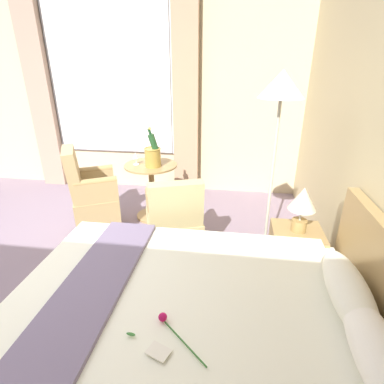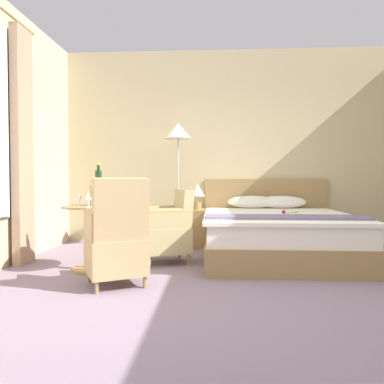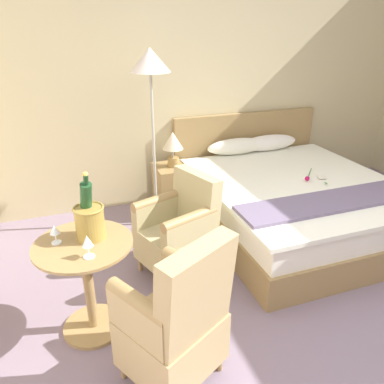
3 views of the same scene
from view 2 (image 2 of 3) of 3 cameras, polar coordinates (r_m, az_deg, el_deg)
ground_plane at (r=3.41m, az=8.94°, el=-15.35°), size 7.05×7.05×0.00m
wall_headboard_side at (r=6.11m, az=6.43°, el=6.83°), size 5.55×0.12×3.08m
bed at (r=5.03m, az=12.65°, el=-6.13°), size 1.90×2.24×1.02m
nightstand at (r=5.71m, az=0.81°, el=-5.47°), size 0.43×0.42×0.56m
bedside_lamp at (r=5.67m, az=0.81°, el=-0.02°), size 0.23×0.23×0.39m
floor_lamp_brass at (r=5.48m, az=-2.16°, el=7.78°), size 0.38×0.38×1.83m
side_table_round at (r=4.33m, az=-15.00°, el=-6.08°), size 0.65×0.65×0.72m
champagne_bucket at (r=4.33m, az=-14.04°, el=-0.06°), size 0.20×0.20×0.48m
wine_glass_near_bucket at (r=4.41m, az=-16.78°, el=-0.79°), size 0.07×0.07×0.13m
wine_glass_near_edge at (r=4.12m, az=-15.52°, el=-0.76°), size 0.07×0.07×0.15m
armchair_by_window at (r=4.59m, az=-3.61°, el=-5.62°), size 0.71×0.68×0.89m
armchair_facing_bed at (r=3.63m, az=-11.39°, el=-7.13°), size 0.70×0.70×1.03m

